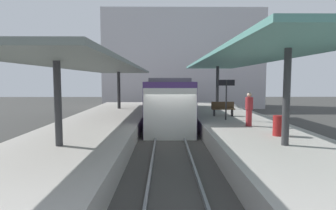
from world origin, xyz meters
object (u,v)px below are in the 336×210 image
Objects in this scene: litter_bin at (279,126)px; passenger_near_bench at (249,109)px; platform_bench at (223,108)px; platform_sign at (226,90)px; commuter_train at (169,101)px.

litter_bin is 0.50× the size of passenger_near_bench.
platform_bench reaches higher than litter_bin.
litter_bin is (1.12, -4.54, -1.22)m from platform_sign.
commuter_train reaches higher than litter_bin.
platform_sign is 2.76× the size of litter_bin.
platform_bench is 1.75× the size of litter_bin.
platform_sign is 2.38m from passenger_near_bench.
passenger_near_bench is (3.75, -6.05, 0.10)m from commuter_train.
passenger_near_bench reaches higher than platform_bench.
commuter_train reaches higher than platform_sign.
commuter_train is 7.12m from passenger_near_bench.
platform_sign is 1.38× the size of passenger_near_bench.
litter_bin is at bearing -63.35° from commuter_train.
platform_sign is 4.84m from litter_bin.
platform_sign is (-0.19, -1.77, 1.16)m from platform_bench.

